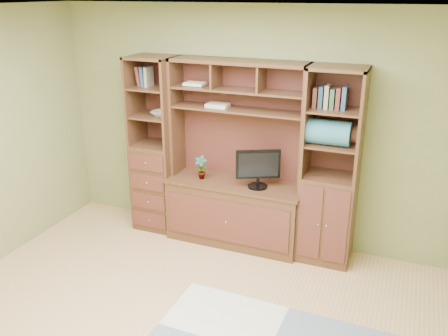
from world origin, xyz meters
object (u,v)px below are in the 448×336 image
at_px(center_hutch, 235,157).
at_px(left_tower, 156,146).
at_px(right_tower, 331,169).
at_px(monitor, 258,162).

distance_m(center_hutch, left_tower, 1.00).
bearing_deg(center_hutch, left_tower, 177.71).
height_order(center_hutch, right_tower, same).
height_order(center_hutch, left_tower, same).
height_order(left_tower, monitor, left_tower).
xyz_separation_m(center_hutch, monitor, (0.28, -0.03, -0.00)).
xyz_separation_m(left_tower, right_tower, (2.02, 0.00, 0.00)).
distance_m(center_hutch, right_tower, 1.03).
distance_m(left_tower, monitor, 1.28).
height_order(center_hutch, monitor, center_hutch).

